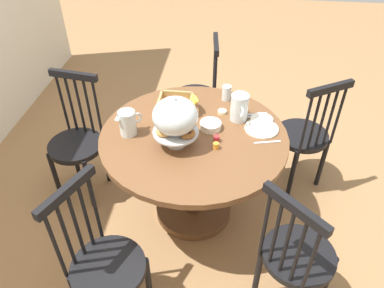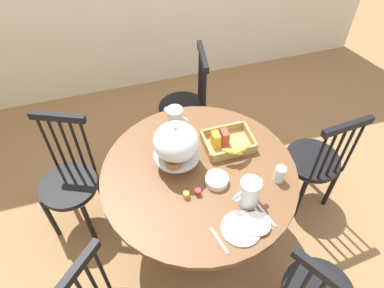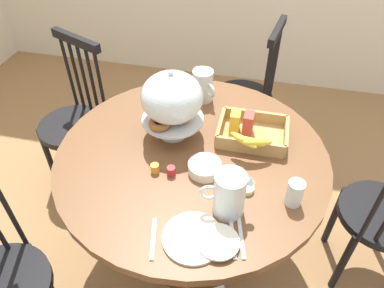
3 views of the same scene
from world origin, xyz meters
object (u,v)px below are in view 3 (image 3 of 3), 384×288
at_px(dining_table, 192,184).
at_px(milk_pitcher, 229,196).
at_px(windsor_chair_host_seat, 383,218).
at_px(orange_juice_pitcher, 203,87).
at_px(china_plate_small, 218,242).
at_px(butter_dish, 246,189).
at_px(china_plate_large, 193,238).
at_px(drinking_glass, 295,193).
at_px(windsor_chair_near_window, 246,98).
at_px(cereal_basket, 250,132).
at_px(cereal_bowl, 205,168).
at_px(pastry_stand_with_dome, 172,100).
at_px(windsor_chair_by_cabinet, 75,124).

bearing_deg(dining_table, milk_pitcher, -54.23).
height_order(windsor_chair_host_seat, milk_pitcher, windsor_chair_host_seat).
distance_m(windsor_chair_host_seat, orange_juice_pitcher, 1.07).
height_order(china_plate_small, butter_dish, same).
height_order(china_plate_large, drinking_glass, drinking_glass).
bearing_deg(windsor_chair_near_window, china_plate_small, -88.78).
height_order(windsor_chair_near_window, china_plate_small, windsor_chair_near_window).
height_order(cereal_basket, butter_dish, cereal_basket).
bearing_deg(china_plate_large, cereal_bowl, 94.34).
distance_m(windsor_chair_host_seat, cereal_bowl, 0.90).
height_order(windsor_chair_near_window, orange_juice_pitcher, windsor_chair_near_window).
bearing_deg(windsor_chair_near_window, pastry_stand_with_dome, -109.25).
relative_size(dining_table, milk_pitcher, 6.08).
xyz_separation_m(windsor_chair_host_seat, china_plate_small, (-0.71, -0.49, 0.30)).
distance_m(windsor_chair_by_cabinet, pastry_stand_with_dome, 0.90).
xyz_separation_m(milk_pitcher, drinking_glass, (0.24, 0.09, -0.03)).
xyz_separation_m(windsor_chair_by_cabinet, pastry_stand_with_dome, (0.71, -0.29, 0.49)).
bearing_deg(windsor_chair_host_seat, china_plate_small, -145.24).
bearing_deg(cereal_basket, china_plate_large, -102.98).
xyz_separation_m(milk_pitcher, butter_dish, (0.06, 0.11, -0.07)).
xyz_separation_m(windsor_chair_host_seat, orange_juice_pitcher, (-0.94, 0.36, 0.36)).
bearing_deg(butter_dish, cereal_basket, 94.41).
xyz_separation_m(china_plate_large, china_plate_small, (0.09, -0.00, 0.01)).
bearing_deg(china_plate_large, windsor_chair_host_seat, 31.45).
relative_size(cereal_bowl, drinking_glass, 1.27).
distance_m(dining_table, pastry_stand_with_dome, 0.44).
height_order(windsor_chair_by_cabinet, butter_dish, windsor_chair_by_cabinet).
bearing_deg(drinking_glass, milk_pitcher, -158.71).
height_order(windsor_chair_host_seat, pastry_stand_with_dome, pastry_stand_with_dome).
bearing_deg(cereal_basket, china_plate_small, -94.26).
distance_m(windsor_chair_near_window, china_plate_small, 1.36).
xyz_separation_m(cereal_bowl, butter_dish, (0.18, -0.07, -0.01)).
distance_m(dining_table, china_plate_large, 0.49).
bearing_deg(cereal_bowl, windsor_chair_host_seat, 10.85).
distance_m(dining_table, orange_juice_pitcher, 0.51).
bearing_deg(drinking_glass, china_plate_small, -134.95).
height_order(windsor_chair_near_window, milk_pitcher, windsor_chair_near_window).
height_order(orange_juice_pitcher, china_plate_large, orange_juice_pitcher).
bearing_deg(cereal_basket, butter_dish, -85.59).
bearing_deg(pastry_stand_with_dome, cereal_basket, 7.99).
xyz_separation_m(china_plate_small, butter_dish, (0.07, 0.27, -0.01)).
bearing_deg(cereal_bowl, china_plate_small, -71.02).
bearing_deg(drinking_glass, windsor_chair_near_window, 104.29).
distance_m(cereal_bowl, drinking_glass, 0.37).
bearing_deg(dining_table, china_plate_large, -76.64).
distance_m(windsor_chair_by_cabinet, orange_juice_pitcher, 0.86).
relative_size(pastry_stand_with_dome, milk_pitcher, 1.73).
bearing_deg(dining_table, windsor_chair_by_cabinet, 154.85).
distance_m(cereal_bowl, butter_dish, 0.19).
bearing_deg(orange_juice_pitcher, butter_dish, -62.89).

